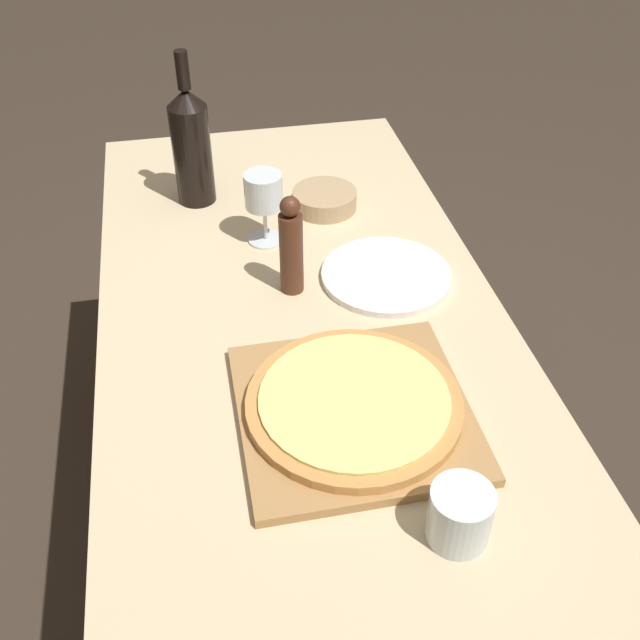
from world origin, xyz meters
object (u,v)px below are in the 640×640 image
(pizza, at_px, (354,403))
(pepper_mill, at_px, (291,247))
(small_bowl, at_px, (324,200))
(wine_bottle, at_px, (191,145))
(wine_glass, at_px, (264,194))

(pizza, distance_m, pepper_mill, 0.36)
(pizza, height_order, pepper_mill, pepper_mill)
(small_bowl, bearing_deg, wine_bottle, 161.33)
(wine_bottle, distance_m, small_bowl, 0.32)
(small_bowl, bearing_deg, pizza, -97.43)
(pepper_mill, xyz_separation_m, small_bowl, (0.12, 0.29, -0.08))
(wine_glass, relative_size, small_bowl, 1.08)
(pizza, distance_m, wine_bottle, 0.76)
(pizza, xyz_separation_m, wine_bottle, (-0.20, 0.73, 0.11))
(wine_glass, bearing_deg, wine_bottle, 123.21)
(pizza, xyz_separation_m, pepper_mill, (-0.04, 0.35, 0.07))
(wine_bottle, relative_size, wine_glass, 2.20)
(pepper_mill, bearing_deg, pizza, -83.55)
(pepper_mill, height_order, wine_glass, pepper_mill)
(pizza, xyz_separation_m, small_bowl, (0.08, 0.64, -0.01))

